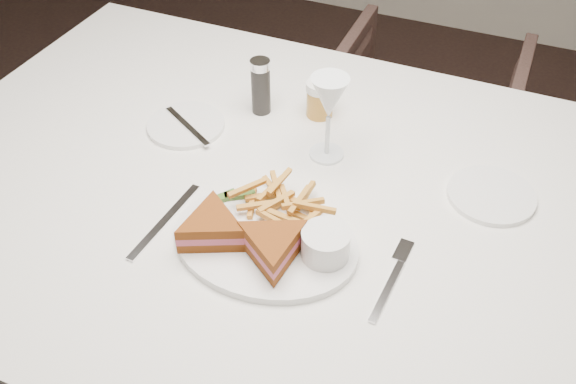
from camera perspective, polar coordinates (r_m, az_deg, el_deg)
The scene contains 3 objects.
table at distance 1.46m, azimuth 0.77°, elevation -11.22°, with size 1.55×1.03×0.75m, color silver.
chair_far at distance 2.18m, azimuth 11.73°, elevation 6.46°, with size 0.58×0.54×0.60m, color #4A332D.
table_setting at distance 1.12m, azimuth -0.40°, elevation -0.18°, with size 0.78×0.60×0.18m.
Camera 1 is at (0.30, -0.52, 1.55)m, focal length 40.00 mm.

